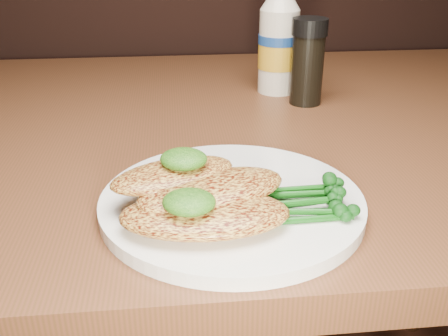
{
  "coord_description": "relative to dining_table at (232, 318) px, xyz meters",
  "views": [
    {
      "loc": [
        -0.09,
        0.35,
        1.0
      ],
      "look_at": [
        -0.04,
        0.8,
        0.79
      ],
      "focal_mm": 41.24,
      "sensor_mm": 36.0,
      "label": 1
    }
  ],
  "objects": [
    {
      "name": "chicken_back",
      "position": [
        -0.09,
        -0.26,
        0.41
      ],
      "size": [
        0.14,
        0.1,
        0.02
      ],
      "primitive_type": "ellipsoid",
      "rotation": [
        0.0,
        0.0,
        0.39
      ],
      "color": "gold",
      "rests_on": "plate"
    },
    {
      "name": "pepper_grinder",
      "position": [
        0.12,
        0.06,
        0.44
      ],
      "size": [
        0.07,
        0.07,
        0.13
      ],
      "primitive_type": null,
      "rotation": [
        0.0,
        0.0,
        0.39
      ],
      "color": "black",
      "rests_on": "dining_table"
    },
    {
      "name": "broccolini_bundle",
      "position": [
        0.02,
        -0.29,
        0.4
      ],
      "size": [
        0.13,
        0.11,
        0.02
      ],
      "primitive_type": null,
      "rotation": [
        0.0,
        0.0,
        -0.09
      ],
      "color": "#104C10",
      "rests_on": "plate"
    },
    {
      "name": "mayo_bottle",
      "position": [
        0.09,
        0.12,
        0.47
      ],
      "size": [
        0.08,
        0.08,
        0.19
      ],
      "primitive_type": null,
      "rotation": [
        0.0,
        0.0,
        0.22
      ],
      "color": "beige",
      "rests_on": "dining_table"
    },
    {
      "name": "pesto_back",
      "position": [
        -0.08,
        -0.26,
        0.43
      ],
      "size": [
        0.06,
        0.05,
        0.02
      ],
      "primitive_type": "ellipsoid",
      "rotation": [
        0.0,
        0.0,
        -0.31
      ],
      "color": "#083508",
      "rests_on": "chicken_back"
    },
    {
      "name": "chicken_mid",
      "position": [
        -0.06,
        -0.28,
        0.41
      ],
      "size": [
        0.16,
        0.12,
        0.02
      ],
      "primitive_type": "ellipsoid",
      "rotation": [
        0.0,
        0.0,
        0.36
      ],
      "color": "gold",
      "rests_on": "plate"
    },
    {
      "name": "pesto_front",
      "position": [
        -0.08,
        -0.32,
        0.42
      ],
      "size": [
        0.05,
        0.05,
        0.02
      ],
      "primitive_type": "ellipsoid",
      "rotation": [
        0.0,
        0.0,
        -0.22
      ],
      "color": "#083508",
      "rests_on": "chicken_front"
    },
    {
      "name": "dining_table",
      "position": [
        0.0,
        0.0,
        0.0
      ],
      "size": [
        1.2,
        0.8,
        0.75
      ],
      "primitive_type": null,
      "color": "#4B2D16",
      "rests_on": "floor"
    },
    {
      "name": "plate",
      "position": [
        -0.03,
        -0.26,
        0.38
      ],
      "size": [
        0.26,
        0.26,
        0.01
      ],
      "primitive_type": "cylinder",
      "color": "white",
      "rests_on": "dining_table"
    },
    {
      "name": "chicken_front",
      "position": [
        -0.06,
        -0.31,
        0.4
      ],
      "size": [
        0.15,
        0.08,
        0.02
      ],
      "primitive_type": "ellipsoid",
      "rotation": [
        0.0,
        0.0,
        -0.03
      ],
      "color": "gold",
      "rests_on": "plate"
    }
  ]
}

